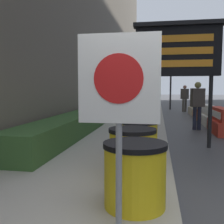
{
  "coord_description": "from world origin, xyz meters",
  "views": [
    {
      "loc": [
        -0.27,
        -2.46,
        1.54
      ],
      "look_at": [
        -1.54,
        4.79,
        0.86
      ],
      "focal_mm": 42.0,
      "sensor_mm": 36.0,
      "label": 1
    }
  ],
  "objects": [
    {
      "name": "barrel_drum_middle",
      "position": [
        -0.66,
        1.59,
        0.53
      ],
      "size": [
        0.75,
        0.75,
        0.77
      ],
      "color": "yellow",
      "rests_on": "sidewalk_left"
    },
    {
      "name": "barrel_drum_back",
      "position": [
        -0.63,
        2.63,
        0.53
      ],
      "size": [
        0.75,
        0.75,
        0.77
      ],
      "color": "yellow",
      "rests_on": "sidewalk_left"
    },
    {
      "name": "barrel_drum_foreground",
      "position": [
        -0.52,
        0.54,
        0.53
      ],
      "size": [
        0.75,
        0.75,
        0.77
      ],
      "color": "yellow",
      "rests_on": "sidewalk_left"
    },
    {
      "name": "jersey_barrier_orange_far",
      "position": [
        1.84,
        11.05,
        0.34
      ],
      "size": [
        0.57,
        1.63,
        0.78
      ],
      "color": "orange",
      "rests_on": "ground_plane"
    },
    {
      "name": "jersey_barrier_cream",
      "position": [
        1.84,
        13.22,
        0.37
      ],
      "size": [
        0.56,
        1.75,
        0.85
      ],
      "color": "beige",
      "rests_on": "ground_plane"
    },
    {
      "name": "jersey_barrier_white",
      "position": [
        1.84,
        8.97,
        0.36
      ],
      "size": [
        0.52,
        2.12,
        0.82
      ],
      "color": "silver",
      "rests_on": "ground_plane"
    },
    {
      "name": "pedestrian_passerby",
      "position": [
        1.16,
        7.53,
        1.04
      ],
      "size": [
        0.52,
        0.39,
        1.76
      ],
      "rotation": [
        0.0,
        0.0,
        0.26
      ],
      "color": "#23283D",
      "rests_on": "ground_plane"
    },
    {
      "name": "pedestrian_worker",
      "position": [
        1.42,
        14.95,
        1.01
      ],
      "size": [
        0.52,
        0.49,
        1.71
      ],
      "rotation": [
        0.0,
        0.0,
        2.49
      ],
      "color": "#514C42",
      "rests_on": "ground_plane"
    },
    {
      "name": "traffic_cone_near",
      "position": [
        2.06,
        12.33,
        0.38
      ],
      "size": [
        0.43,
        0.43,
        0.77
      ],
      "color": "black",
      "rests_on": "ground_plane"
    },
    {
      "name": "jersey_barrier_red_striped",
      "position": [
        1.84,
        6.84,
        0.38
      ],
      "size": [
        0.55,
        1.8,
        0.87
      ],
      "color": "red",
      "rests_on": "ground_plane"
    },
    {
      "name": "traffic_cone_mid",
      "position": [
        2.5,
        9.18,
        0.3
      ],
      "size": [
        0.34,
        0.34,
        0.61
      ],
      "color": "black",
      "rests_on": "ground_plane"
    },
    {
      "name": "traffic_light_near_curb",
      "position": [
        0.61,
        16.58,
        2.61
      ],
      "size": [
        0.28,
        0.45,
        3.58
      ],
      "color": "#2D2D30",
      "rests_on": "ground_plane"
    },
    {
      "name": "warning_sign",
      "position": [
        -0.62,
        -0.15,
        1.49
      ],
      "size": [
        0.73,
        0.08,
        1.88
      ],
      "color": "gray",
      "rests_on": "sidewalk_left"
    },
    {
      "name": "hedge_strip",
      "position": [
        -2.76,
        5.47,
        0.44
      ],
      "size": [
        0.9,
        7.93,
        0.59
      ],
      "color": "#335628",
      "rests_on": "sidewalk_left"
    },
    {
      "name": "message_board",
      "position": [
        0.2,
        4.53,
        2.46
      ],
      "size": [
        2.24,
        0.36,
        3.19
      ],
      "color": "black",
      "rests_on": "ground_plane"
    }
  ]
}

